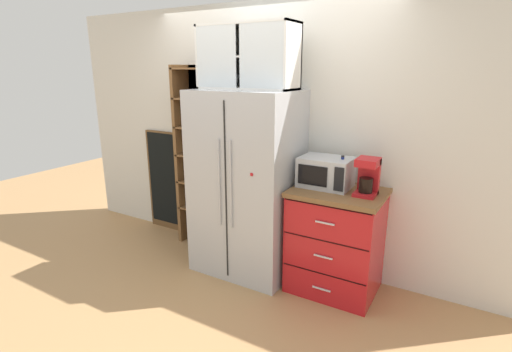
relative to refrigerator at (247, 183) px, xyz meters
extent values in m
plane|color=tan|center=(0.00, 0.00, -0.88)|extent=(10.77, 10.77, 0.00)
cube|color=silver|center=(0.00, 0.40, 0.40)|extent=(5.06, 0.10, 2.55)
cube|color=#B7BABF|center=(0.00, 0.00, 0.00)|extent=(0.94, 0.70, 1.75)
cube|color=black|center=(0.00, -0.35, 0.00)|extent=(0.01, 0.01, 1.61)
cylinder|color=#B7BABF|center=(-0.06, -0.37, 0.09)|extent=(0.02, 0.02, 0.79)
cylinder|color=#B7BABF|center=(0.06, -0.37, 0.09)|extent=(0.02, 0.02, 0.79)
cube|color=red|center=(0.26, -0.35, 0.21)|extent=(0.02, 0.01, 0.02)
cube|color=brown|center=(-0.75, 0.37, 0.11)|extent=(0.52, 0.04, 1.97)
cube|color=brown|center=(-0.97, 0.22, 0.11)|extent=(0.04, 0.26, 1.97)
cube|color=brown|center=(-0.53, 0.22, 0.11)|extent=(0.04, 0.26, 1.97)
cube|color=brown|center=(-0.75, 0.22, -0.46)|extent=(0.46, 0.26, 0.02)
cylinder|color=silver|center=(-0.88, 0.21, -0.40)|extent=(0.08, 0.08, 0.10)
cylinder|color=white|center=(-0.88, 0.21, -0.42)|extent=(0.07, 0.07, 0.07)
cylinder|color=#B2B2B7|center=(-0.88, 0.21, -0.34)|extent=(0.08, 0.08, 0.01)
cylinder|color=silver|center=(-0.75, 0.22, -0.39)|extent=(0.08, 0.08, 0.13)
cylinder|color=#CCB78C|center=(-0.75, 0.22, -0.41)|extent=(0.07, 0.07, 0.09)
cylinder|color=#B2B2B7|center=(-0.75, 0.22, -0.32)|extent=(0.08, 0.08, 0.01)
cylinder|color=silver|center=(-0.62, 0.21, -0.39)|extent=(0.07, 0.07, 0.13)
cylinder|color=#382316|center=(-0.62, 0.21, -0.41)|extent=(0.06, 0.06, 0.09)
cylinder|color=#B2B2B7|center=(-0.62, 0.21, -0.32)|extent=(0.06, 0.06, 0.01)
cube|color=brown|center=(-0.75, 0.22, -0.16)|extent=(0.46, 0.26, 0.02)
cylinder|color=silver|center=(-0.84, 0.22, -0.08)|extent=(0.06, 0.06, 0.14)
cylinder|color=#E0C67F|center=(-0.84, 0.22, -0.10)|extent=(0.05, 0.05, 0.09)
cylinder|color=#B2B2B7|center=(-0.84, 0.22, -0.01)|extent=(0.06, 0.06, 0.01)
cylinder|color=silver|center=(-0.65, 0.24, -0.08)|extent=(0.07, 0.07, 0.13)
cylinder|color=#B77A38|center=(-0.65, 0.24, -0.10)|extent=(0.06, 0.06, 0.09)
cylinder|color=#B2B2B7|center=(-0.65, 0.24, -0.01)|extent=(0.07, 0.07, 0.01)
cube|color=brown|center=(-0.75, 0.22, 0.15)|extent=(0.46, 0.26, 0.02)
cylinder|color=silver|center=(-0.89, 0.22, 0.20)|extent=(0.07, 0.07, 0.10)
cylinder|color=white|center=(-0.89, 0.22, 0.19)|extent=(0.06, 0.06, 0.07)
cylinder|color=#B2B2B7|center=(-0.89, 0.22, 0.26)|extent=(0.07, 0.07, 0.01)
cylinder|color=silver|center=(-0.76, 0.23, 0.20)|extent=(0.08, 0.08, 0.09)
cylinder|color=#2D2D2D|center=(-0.76, 0.23, 0.19)|extent=(0.07, 0.07, 0.06)
cylinder|color=#B2B2B7|center=(-0.76, 0.23, 0.25)|extent=(0.07, 0.07, 0.01)
cylinder|color=silver|center=(-0.62, 0.22, 0.21)|extent=(0.08, 0.08, 0.11)
cylinder|color=beige|center=(-0.62, 0.22, 0.19)|extent=(0.07, 0.07, 0.07)
cylinder|color=#B2B2B7|center=(-0.62, 0.22, 0.27)|extent=(0.07, 0.07, 0.01)
cube|color=brown|center=(-0.75, 0.22, 0.45)|extent=(0.46, 0.26, 0.02)
cylinder|color=silver|center=(-0.88, 0.23, 0.50)|extent=(0.06, 0.06, 0.09)
cylinder|color=brown|center=(-0.88, 0.23, 0.49)|extent=(0.05, 0.05, 0.06)
cylinder|color=#B2B2B7|center=(-0.88, 0.23, 0.56)|extent=(0.06, 0.06, 0.01)
cube|color=brown|center=(-0.75, 0.22, 0.75)|extent=(0.46, 0.26, 0.02)
cube|color=brown|center=(-0.75, 0.22, 1.06)|extent=(0.46, 0.26, 0.02)
cube|color=red|center=(0.88, 0.06, -0.43)|extent=(0.74, 0.59, 0.90)
cube|color=brown|center=(0.88, 0.06, 0.04)|extent=(0.77, 0.62, 0.04)
cube|color=black|center=(0.88, -0.24, -0.59)|extent=(0.72, 0.00, 0.01)
cube|color=silver|center=(0.88, -0.25, -0.73)|extent=(0.16, 0.01, 0.01)
cube|color=black|center=(0.88, -0.24, -0.29)|extent=(0.72, 0.00, 0.01)
cube|color=silver|center=(0.88, -0.25, -0.43)|extent=(0.16, 0.01, 0.01)
cube|color=black|center=(0.88, -0.24, 0.01)|extent=(0.72, 0.00, 0.01)
cube|color=silver|center=(0.88, -0.25, -0.13)|extent=(0.16, 0.01, 0.01)
cube|color=#B7BABF|center=(0.74, 0.11, 0.19)|extent=(0.44, 0.32, 0.26)
cube|color=black|center=(0.68, -0.06, 0.19)|extent=(0.26, 0.01, 0.17)
cube|color=black|center=(0.91, -0.06, 0.19)|extent=(0.08, 0.01, 0.20)
cube|color=red|center=(1.11, 0.04, 0.07)|extent=(0.17, 0.20, 0.03)
cube|color=red|center=(1.11, 0.11, 0.21)|extent=(0.17, 0.06, 0.30)
cube|color=red|center=(1.11, 0.04, 0.34)|extent=(0.17, 0.20, 0.06)
cylinder|color=black|center=(1.11, 0.03, 0.15)|extent=(0.11, 0.11, 0.12)
cylinder|color=silver|center=(0.88, 0.05, 0.10)|extent=(0.07, 0.07, 0.08)
torus|color=silver|center=(0.93, 0.05, 0.10)|extent=(0.05, 0.01, 0.05)
cylinder|color=navy|center=(0.88, 0.11, 0.16)|extent=(0.07, 0.07, 0.21)
cone|color=navy|center=(0.88, 0.11, 0.28)|extent=(0.07, 0.07, 0.04)
cylinder|color=navy|center=(0.88, 0.11, 0.31)|extent=(0.03, 0.03, 0.07)
cylinder|color=black|center=(0.88, 0.11, 0.35)|extent=(0.03, 0.03, 0.01)
cube|color=silver|center=(0.00, 0.17, 1.15)|extent=(0.90, 0.02, 0.56)
cube|color=silver|center=(0.00, 0.02, 1.42)|extent=(0.90, 0.32, 0.02)
cube|color=silver|center=(0.00, 0.02, 0.89)|extent=(0.90, 0.32, 0.02)
cube|color=silver|center=(-0.44, 0.02, 1.15)|extent=(0.02, 0.32, 0.56)
cube|color=silver|center=(0.44, 0.02, 1.15)|extent=(0.02, 0.32, 0.56)
cube|color=silver|center=(0.00, 0.02, 1.15)|extent=(0.87, 0.30, 0.02)
cube|color=silver|center=(-0.23, -0.13, 1.15)|extent=(0.42, 0.01, 0.52)
cube|color=silver|center=(0.23, -0.13, 1.15)|extent=(0.42, 0.01, 0.52)
cylinder|color=silver|center=(-0.32, 0.02, 0.90)|extent=(0.05, 0.05, 0.00)
cylinder|color=silver|center=(-0.32, 0.02, 0.93)|extent=(0.01, 0.01, 0.07)
cone|color=silver|center=(-0.32, 0.02, 0.99)|extent=(0.06, 0.06, 0.05)
cylinder|color=silver|center=(-0.11, 0.02, 0.90)|extent=(0.05, 0.05, 0.00)
cylinder|color=silver|center=(-0.11, 0.02, 0.93)|extent=(0.01, 0.01, 0.07)
cone|color=silver|center=(-0.11, 0.02, 0.99)|extent=(0.06, 0.06, 0.05)
cylinder|color=silver|center=(0.11, 0.02, 0.90)|extent=(0.05, 0.05, 0.00)
cylinder|color=silver|center=(0.11, 0.02, 0.93)|extent=(0.01, 0.01, 0.07)
cone|color=silver|center=(0.11, 0.02, 0.99)|extent=(0.06, 0.06, 0.05)
cylinder|color=silver|center=(0.32, 0.02, 0.90)|extent=(0.05, 0.05, 0.00)
cylinder|color=silver|center=(0.32, 0.02, 0.93)|extent=(0.01, 0.01, 0.07)
cone|color=silver|center=(0.32, 0.02, 0.99)|extent=(0.06, 0.06, 0.05)
cylinder|color=white|center=(-0.27, 0.02, 1.20)|extent=(0.06, 0.06, 0.07)
cylinder|color=white|center=(0.27, 0.02, 1.20)|extent=(0.06, 0.06, 0.07)
cube|color=brown|center=(-1.33, 0.33, -0.27)|extent=(0.60, 0.04, 1.22)
cube|color=black|center=(-1.33, 0.31, -0.24)|extent=(0.54, 0.01, 1.12)
camera|label=1|loc=(1.83, -2.96, 1.06)|focal=26.74mm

